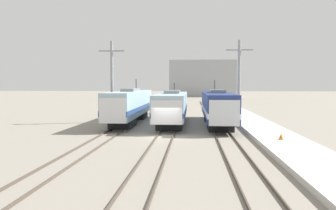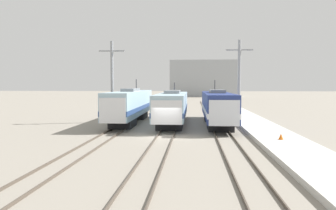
{
  "view_description": "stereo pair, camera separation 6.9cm",
  "coord_description": "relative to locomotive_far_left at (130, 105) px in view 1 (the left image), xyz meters",
  "views": [
    {
      "loc": [
        2.33,
        -28.55,
        4.59
      ],
      "look_at": [
        -0.15,
        4.63,
        2.5
      ],
      "focal_mm": 35.0,
      "sensor_mm": 36.0,
      "label": 1
    },
    {
      "loc": [
        2.4,
        -28.55,
        4.59
      ],
      "look_at": [
        -0.15,
        4.63,
        2.5
      ],
      "focal_mm": 35.0,
      "sensor_mm": 36.0,
      "label": 2
    }
  ],
  "objects": [
    {
      "name": "catenary_tower_right",
      "position": [
        12.92,
        0.57,
        3.0
      ],
      "size": [
        3.15,
        0.36,
        9.8
      ],
      "color": "gray",
      "rests_on": "ground_plane"
    },
    {
      "name": "locomotive_far_right",
      "position": [
        10.26,
        -1.33,
        -0.06
      ],
      "size": [
        2.97,
        17.93,
        5.15
      ],
      "color": "black",
      "rests_on": "ground_plane"
    },
    {
      "name": "depot_building",
      "position": [
        11.23,
        88.67,
        4.75
      ],
      "size": [
        24.91,
        10.47,
        13.76
      ],
      "color": "#9EA3A8",
      "rests_on": "ground_plane"
    },
    {
      "name": "locomotive_center",
      "position": [
        5.13,
        -0.87,
        -0.1
      ],
      "size": [
        3.13,
        17.56,
        4.86
      ],
      "color": "#232326",
      "rests_on": "ground_plane"
    },
    {
      "name": "rail_pair_center",
      "position": [
        5.13,
        -9.94,
        -2.05
      ],
      "size": [
        1.51,
        120.0,
        0.15
      ],
      "color": "#4C4238",
      "rests_on": "ground_plane"
    },
    {
      "name": "ground_plane",
      "position": [
        5.13,
        -9.94,
        -2.13
      ],
      "size": [
        400.0,
        400.0,
        0.0
      ],
      "primitive_type": "plane",
      "color": "gray"
    },
    {
      "name": "catenary_tower_left",
      "position": [
        -2.27,
        0.57,
        3.0
      ],
      "size": [
        3.15,
        0.36,
        9.8
      ],
      "color": "gray",
      "rests_on": "ground_plane"
    },
    {
      "name": "platform",
      "position": [
        14.47,
        -9.94,
        -1.95
      ],
      "size": [
        4.0,
        120.0,
        0.36
      ],
      "color": "beige",
      "rests_on": "ground_plane"
    },
    {
      "name": "locomotive_far_left",
      "position": [
        0.0,
        0.0,
        0.0
      ],
      "size": [
        2.79,
        18.15,
        5.29
      ],
      "color": "#232326",
      "rests_on": "ground_plane"
    },
    {
      "name": "rail_pair_far_right",
      "position": [
        10.26,
        -9.94,
        -2.05
      ],
      "size": [
        1.51,
        120.0,
        0.15
      ],
      "color": "#4C4238",
      "rests_on": "ground_plane"
    },
    {
      "name": "rail_pair_far_left",
      "position": [
        -0.0,
        -9.94,
        -2.05
      ],
      "size": [
        1.51,
        120.0,
        0.15
      ],
      "color": "#4C4238",
      "rests_on": "ground_plane"
    },
    {
      "name": "traffic_cone",
      "position": [
        14.3,
        -12.9,
        -1.54
      ],
      "size": [
        0.38,
        0.38,
        0.47
      ],
      "color": "orange",
      "rests_on": "platform"
    }
  ]
}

